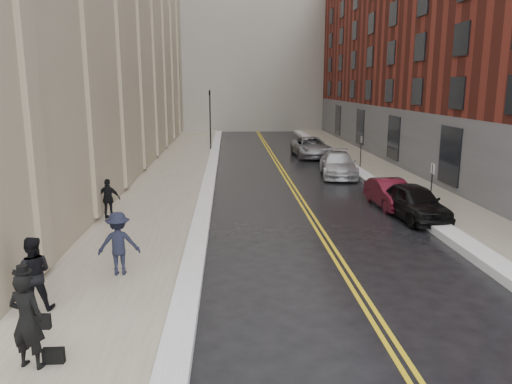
{
  "coord_description": "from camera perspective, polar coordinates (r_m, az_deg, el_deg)",
  "views": [
    {
      "loc": [
        -1.05,
        -13.15,
        5.61
      ],
      "look_at": [
        -0.02,
        5.42,
        1.6
      ],
      "focal_mm": 35.0,
      "sensor_mm": 36.0,
      "label": 1
    }
  ],
  "objects": [
    {
      "name": "snow_ridge_right",
      "position": [
        30.77,
        12.35,
        1.66
      ],
      "size": [
        0.85,
        60.8,
        0.3
      ],
      "primitive_type": "cube",
      "color": "white",
      "rests_on": "ground"
    },
    {
      "name": "lane_stripe_b",
      "position": [
        29.91,
        3.94,
        1.33
      ],
      "size": [
        0.12,
        64.0,
        0.01
      ],
      "primitive_type": "cube",
      "color": "gold",
      "rests_on": "ground"
    },
    {
      "name": "pedestrian_a",
      "position": [
        13.49,
        -24.15,
        -8.53
      ],
      "size": [
        1.03,
        0.87,
        1.87
      ],
      "primitive_type": "imported",
      "rotation": [
        0.0,
        0.0,
        3.33
      ],
      "color": "black",
      "rests_on": "sidewalk_left"
    },
    {
      "name": "snow_ridge_left",
      "position": [
        29.68,
        -5.33,
        1.47
      ],
      "size": [
        0.7,
        60.8,
        0.26
      ],
      "primitive_type": "cube",
      "color": "white",
      "rests_on": "ground"
    },
    {
      "name": "parking_sign_far",
      "position": [
        34.6,
        11.9,
        4.84
      ],
      "size": [
        0.06,
        0.35,
        2.23
      ],
      "color": "black",
      "rests_on": "ground"
    },
    {
      "name": "pedestrian_main",
      "position": [
        10.92,
        -24.68,
        -13.17
      ],
      "size": [
        0.82,
        0.65,
        1.98
      ],
      "primitive_type": "imported",
      "rotation": [
        0.0,
        0.0,
        2.88
      ],
      "color": "black",
      "rests_on": "sidewalk_left"
    },
    {
      "name": "building_right",
      "position": [
        40.77,
        24.92,
        15.85
      ],
      "size": [
        14.0,
        50.0,
        18.0
      ],
      "primitive_type": "cube",
      "color": "maroon",
      "rests_on": "ground"
    },
    {
      "name": "car_silver_far",
      "position": [
        39.81,
        6.32,
        5.11
      ],
      "size": [
        2.8,
        5.7,
        1.56
      ],
      "primitive_type": "imported",
      "rotation": [
        0.0,
        0.0,
        0.04
      ],
      "color": "gray",
      "rests_on": "ground"
    },
    {
      "name": "ground",
      "position": [
        14.34,
        1.3,
        -10.87
      ],
      "size": [
        160.0,
        160.0,
        0.0
      ],
      "primitive_type": "plane",
      "color": "black",
      "rests_on": "ground"
    },
    {
      "name": "sidewalk_left",
      "position": [
        29.87,
        -9.74,
        1.31
      ],
      "size": [
        4.0,
        64.0,
        0.15
      ],
      "primitive_type": "cube",
      "color": "gray",
      "rests_on": "ground"
    },
    {
      "name": "pedestrian_c",
      "position": [
        21.53,
        -16.5,
        -0.75
      ],
      "size": [
        1.01,
        0.48,
        1.67
      ],
      "primitive_type": "imported",
      "rotation": [
        0.0,
        0.0,
        3.07
      ],
      "color": "black",
      "rests_on": "sidewalk_left"
    },
    {
      "name": "lane_stripe_a",
      "position": [
        29.88,
        3.49,
        1.32
      ],
      "size": [
        0.12,
        64.0,
        0.01
      ],
      "primitive_type": "cube",
      "color": "gold",
      "rests_on": "ground"
    },
    {
      "name": "pedestrian_b",
      "position": [
        15.13,
        -15.42,
        -5.68
      ],
      "size": [
        1.28,
        0.84,
        1.87
      ],
      "primitive_type": "imported",
      "rotation": [
        0.0,
        0.0,
        3.26
      ],
      "color": "black",
      "rests_on": "sidewalk_left"
    },
    {
      "name": "sidewalk_right",
      "position": [
        31.33,
        15.61,
        1.53
      ],
      "size": [
        3.0,
        64.0,
        0.15
      ],
      "primitive_type": "cube",
      "color": "gray",
      "rests_on": "ground"
    },
    {
      "name": "traffic_signal",
      "position": [
        43.25,
        -5.27,
        8.76
      ],
      "size": [
        0.18,
        0.15,
        5.2
      ],
      "color": "black",
      "rests_on": "ground"
    },
    {
      "name": "car_silver_near",
      "position": [
        31.53,
        9.37,
        3.13
      ],
      "size": [
        2.67,
        5.36,
        1.5
      ],
      "primitive_type": "imported",
      "rotation": [
        0.0,
        0.0,
        -0.11
      ],
      "color": "#B4B7BD",
      "rests_on": "ground"
    },
    {
      "name": "car_maroon",
      "position": [
        24.07,
        15.11,
        -0.17
      ],
      "size": [
        1.57,
        3.99,
        1.29
      ],
      "primitive_type": "imported",
      "rotation": [
        0.0,
        0.0,
        0.05
      ],
      "color": "#4C0D1A",
      "rests_on": "ground"
    },
    {
      "name": "parking_sign_near",
      "position": [
        23.36,
        19.43,
        0.97
      ],
      "size": [
        0.06,
        0.35,
        2.23
      ],
      "color": "black",
      "rests_on": "ground"
    },
    {
      "name": "car_black",
      "position": [
        22.19,
        17.64,
        -1.09
      ],
      "size": [
        2.13,
        4.5,
        1.48
      ],
      "primitive_type": "imported",
      "rotation": [
        0.0,
        0.0,
        0.09
      ],
      "color": "black",
      "rests_on": "ground"
    }
  ]
}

